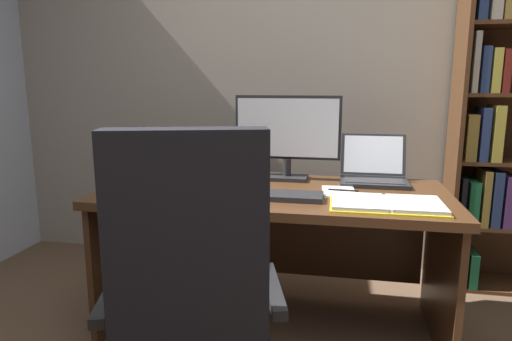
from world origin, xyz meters
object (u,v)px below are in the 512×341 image
object	(u,v)px
bookshelf	(508,128)
open_binder	(387,204)
computer_mouse	(211,191)
pen	(343,190)
reading_stand_with_book	(213,161)
coffee_mug	(151,175)
desk	(276,223)
office_chair	(192,317)
monitor	(287,136)
keyboard	(276,196)
notepad	(339,192)
laptop	(374,172)

from	to	relation	value
bookshelf	open_binder	world-z (taller)	bookshelf
computer_mouse	pen	size ratio (longest dim) A/B	0.74
bookshelf	reading_stand_with_book	distance (m)	1.71
open_binder	reading_stand_with_book	bearing A→B (deg)	148.82
computer_mouse	coffee_mug	size ratio (longest dim) A/B	1.00
desk	reading_stand_with_book	xyz separation A→B (m)	(-0.40, 0.25, 0.26)
office_chair	pen	xyz separation A→B (m)	(0.48, 0.79, 0.27)
desk	reading_stand_with_book	world-z (taller)	reading_stand_with_book
office_chair	open_binder	bearing A→B (deg)	25.88
office_chair	open_binder	xyz separation A→B (m)	(0.66, 0.59, 0.26)
monitor	coffee_mug	bearing A→B (deg)	-157.99
reading_stand_with_book	computer_mouse	bearing A→B (deg)	-74.86
keyboard	notepad	size ratio (longest dim) A/B	2.00
desk	bookshelf	distance (m)	1.48
desk	office_chair	size ratio (longest dim) A/B	1.50
pen	coffee_mug	distance (m)	0.96
monitor	open_binder	distance (m)	0.70
monitor	notepad	distance (m)	0.45
notepad	coffee_mug	size ratio (longest dim) A/B	2.02
laptop	desk	bearing A→B (deg)	-158.59
pen	computer_mouse	bearing A→B (deg)	-165.62
reading_stand_with_book	keyboard	bearing A→B (deg)	-48.23
desk	notepad	size ratio (longest dim) A/B	7.88
pen	reading_stand_with_book	bearing A→B (deg)	155.77
reading_stand_with_book	notepad	world-z (taller)	reading_stand_with_book
open_binder	monitor	bearing A→B (deg)	134.84
desk	pen	size ratio (longest dim) A/B	11.83
pen	office_chair	bearing A→B (deg)	-121.25
office_chair	laptop	distance (m)	1.27
monitor	laptop	bearing A→B (deg)	0.81
desk	laptop	xyz separation A→B (m)	(0.48, 0.19, 0.24)
computer_mouse	pen	bearing A→B (deg)	14.38
bookshelf	laptop	xyz separation A→B (m)	(-0.77, -0.45, -0.20)
office_chair	coffee_mug	size ratio (longest dim) A/B	10.59
computer_mouse	open_binder	world-z (taller)	computer_mouse
pen	bookshelf	bearing A→B (deg)	38.09
reading_stand_with_book	pen	world-z (taller)	reading_stand_with_book
monitor	laptop	world-z (taller)	monitor
desk	reading_stand_with_book	size ratio (longest dim) A/B	5.74
open_binder	notepad	size ratio (longest dim) A/B	2.24
computer_mouse	coffee_mug	world-z (taller)	coffee_mug
desk	notepad	distance (m)	0.38
laptop	computer_mouse	distance (m)	0.86
notepad	office_chair	bearing A→B (deg)	-120.18
notepad	reading_stand_with_book	bearing A→B (deg)	155.17
bookshelf	monitor	xyz separation A→B (m)	(-1.22, -0.46, -0.02)
monitor	bookshelf	bearing A→B (deg)	20.65
computer_mouse	coffee_mug	distance (m)	0.39
monitor	keyboard	distance (m)	0.47
office_chair	notepad	size ratio (longest dim) A/B	5.24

